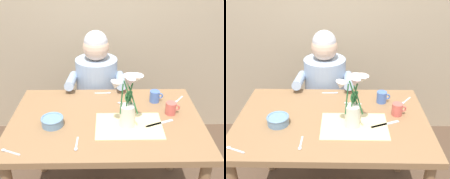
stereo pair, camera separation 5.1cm
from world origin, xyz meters
The scene contains 14 objects.
wood_panel_backdrop centered at (0.00, 1.05, 1.25)m, with size 4.00×0.10×2.50m, color tan.
dining_table centered at (0.00, 0.00, 0.64)m, with size 1.20×0.80×0.74m.
seated_person centered at (-0.08, 0.62, 0.56)m, with size 0.45×0.47×1.14m.
striped_placemat centered at (0.14, -0.08, 0.74)m, with size 0.40×0.28×0.01m, color beige.
flower_vase centered at (0.13, -0.08, 0.91)m, with size 0.20×0.19×0.35m.
ceramic_bowl centered at (-0.32, -0.07, 0.77)m, with size 0.14×0.14×0.06m.
dinner_knife centered at (0.33, -0.06, 0.74)m, with size 0.19×0.02×0.01m, color silver.
ceramic_mug centered at (0.34, 0.21, 0.78)m, with size 0.09×0.07×0.08m.
tea_cup centered at (0.42, 0.05, 0.78)m, with size 0.09×0.07×0.08m.
spoon_0 centered at (-0.16, -0.27, 0.74)m, with size 0.02×0.12×0.01m.
spoon_1 centered at (-0.01, 0.34, 0.74)m, with size 0.12×0.02×0.01m.
spoon_2 centered at (-0.52, -0.31, 0.74)m, with size 0.12×0.06×0.01m.
spoon_3 centered at (0.12, 0.19, 0.74)m, with size 0.12×0.03×0.01m.
spoon_4 centered at (0.50, 0.22, 0.74)m, with size 0.09×0.10×0.01m.
Camera 1 is at (0.01, -1.46, 1.70)m, focal length 44.27 mm.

